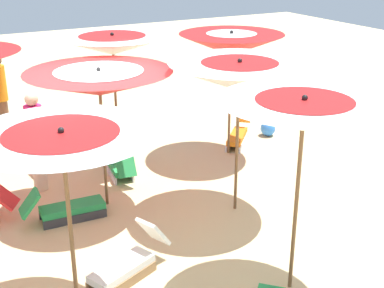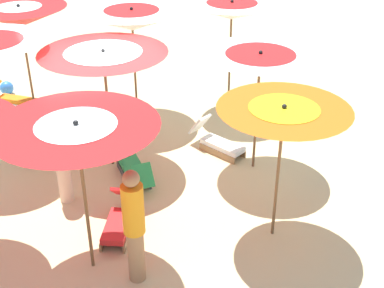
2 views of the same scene
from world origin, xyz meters
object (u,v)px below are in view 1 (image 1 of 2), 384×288
beach_umbrella_4 (99,83)px  beach_umbrella_7 (63,147)px  lounger_5 (67,208)px  beach_ball (268,128)px  beachgoer_2 (36,140)px  lounger_3 (119,166)px  beach_umbrella_6 (303,115)px  beach_umbrella_1 (113,45)px  beach_umbrella_3 (239,76)px  lounger_2 (238,134)px  lounger_1 (128,263)px  beach_umbrella_0 (231,44)px  beachgoer_1 (1,95)px

beach_umbrella_4 → beach_umbrella_7: size_ratio=1.00×
lounger_5 → beach_ball: (1.57, -5.03, -0.03)m
lounger_5 → beachgoer_2: (1.29, 0.10, 0.73)m
lounger_3 → beach_umbrella_6: bearing=-163.9°
beach_ball → beach_umbrella_1: bearing=82.9°
beach_umbrella_3 → lounger_2: beach_umbrella_3 is taller
lounger_3 → lounger_1: bearing=167.6°
beach_umbrella_0 → beach_umbrella_6: bearing=157.8°
beachgoer_2 → beach_umbrella_0: bearing=-164.8°
beach_umbrella_0 → beachgoer_2: beach_umbrella_0 is taller
beach_umbrella_0 → beach_umbrella_1: (0.86, 2.08, 0.03)m
beach_umbrella_4 → beach_umbrella_7: 2.73m
beach_umbrella_6 → beach_umbrella_3: bearing=-13.9°
lounger_2 → lounger_5: lounger_5 is taller
lounger_2 → beachgoer_2: size_ratio=0.69×
beach_umbrella_6 → lounger_1: beach_umbrella_6 is taller
beach_umbrella_6 → lounger_5: 4.22m
beach_umbrella_7 → beach_ball: beach_umbrella_7 is taller
beach_umbrella_0 → lounger_3: bearing=90.0°
beachgoer_1 → beach_umbrella_6: bearing=-20.3°
lounger_2 → lounger_5: (-1.50, 4.19, 0.00)m
beach_ball → beach_umbrella_0: bearing=108.4°
lounger_2 → beachgoer_2: 4.35m
lounger_1 → lounger_5: bearing=-104.4°
beach_umbrella_7 → lounger_1: (0.35, -0.79, -1.90)m
lounger_1 → beach_umbrella_4: bearing=-125.2°
beach_umbrella_6 → beachgoer_2: size_ratio=1.44×
beach_umbrella_0 → lounger_2: size_ratio=2.08×
beach_umbrella_6 → beach_umbrella_0: bearing=-22.2°
beach_umbrella_6 → lounger_5: beach_umbrella_6 is taller
beach_umbrella_3 → beachgoer_2: bearing=49.4°
beachgoer_1 → beach_ball: bearing=26.2°
lounger_2 → beachgoer_1: 5.18m
beach_umbrella_4 → beach_ball: 4.90m
beach_umbrella_1 → beach_ball: size_ratio=7.46×
beach_umbrella_6 → lounger_5: (3.05, 2.01, -2.11)m
beach_umbrella_1 → lounger_3: size_ratio=2.08×
lounger_5 → beachgoer_1: (4.20, 0.16, 0.79)m
beach_umbrella_3 → lounger_2: (2.46, -1.66, -2.03)m
beach_umbrella_6 → beachgoer_1: (7.26, 2.17, -1.32)m
lounger_2 → lounger_5: size_ratio=0.92×
beach_umbrella_6 → lounger_2: size_ratio=2.10×
beach_umbrella_0 → lounger_3: beach_umbrella_0 is taller
beach_umbrella_0 → beach_ball: (0.44, -1.32, -2.08)m
beach_ball → beach_umbrella_6: bearing=146.8°
beach_umbrella_4 → lounger_5: 2.03m
lounger_2 → lounger_1: bearing=-6.0°
beach_umbrella_4 → beach_ball: size_ratio=6.91×
lounger_1 → lounger_2: (3.38, -3.92, -0.02)m
lounger_1 → lounger_5: (1.87, 0.27, -0.02)m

